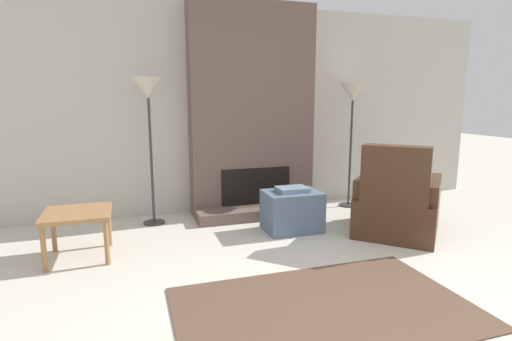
{
  "coord_description": "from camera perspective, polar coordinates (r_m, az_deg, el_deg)",
  "views": [
    {
      "loc": [
        -1.51,
        -1.8,
        1.45
      ],
      "look_at": [
        0.0,
        2.89,
        0.56
      ],
      "focal_mm": 28.0,
      "sensor_mm": 36.0,
      "label": 1
    }
  ],
  "objects": [
    {
      "name": "floor_lamp_left",
      "position": [
        4.68,
        -15.14,
        10.21
      ],
      "size": [
        0.35,
        0.35,
        1.68
      ],
      "color": "#333333",
      "rests_on": "ground_plane"
    },
    {
      "name": "fireplace",
      "position": [
        5.07,
        -0.52,
        7.79
      ],
      "size": [
        1.57,
        0.68,
        2.6
      ],
      "color": "brown",
      "rests_on": "ground_plane"
    },
    {
      "name": "wall_back",
      "position": [
        5.27,
        -1.22,
        8.62
      ],
      "size": [
        7.04,
        0.06,
        2.6
      ],
      "primitive_type": "cube",
      "color": "#BCB7AD",
      "rests_on": "ground_plane"
    },
    {
      "name": "armchair",
      "position": [
        4.55,
        19.47,
        -5.01
      ],
      "size": [
        1.24,
        1.24,
        1.0
      ],
      "rotation": [
        0.0,
        0.0,
        2.37
      ],
      "color": "#422819",
      "rests_on": "ground_plane"
    },
    {
      "name": "floor_lamp_right",
      "position": [
        5.46,
        13.66,
        9.91
      ],
      "size": [
        0.35,
        0.35,
        1.65
      ],
      "color": "#333333",
      "rests_on": "ground_plane"
    },
    {
      "name": "area_rug",
      "position": [
        2.99,
        9.77,
        -18.8
      ],
      "size": [
        2.07,
        1.26,
        0.01
      ],
      "primitive_type": "cube",
      "color": "brown",
      "rests_on": "ground_plane"
    },
    {
      "name": "ottoman",
      "position": [
        4.46,
        5.16,
        -5.69
      ],
      "size": [
        0.61,
        0.45,
        0.49
      ],
      "color": "slate",
      "rests_on": "ground_plane"
    },
    {
      "name": "side_table",
      "position": [
        4.0,
        -24.15,
        -6.22
      ],
      "size": [
        0.58,
        0.57,
        0.44
      ],
      "color": "#9E7042",
      "rests_on": "ground_plane"
    }
  ]
}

